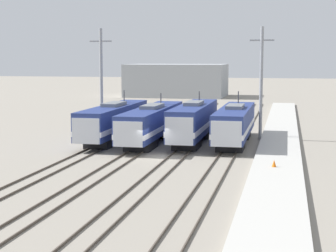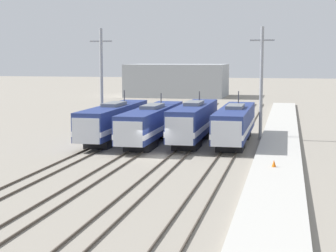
% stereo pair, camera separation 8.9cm
% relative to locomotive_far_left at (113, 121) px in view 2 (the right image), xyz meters
% --- Properties ---
extents(ground_plane, '(400.00, 400.00, 0.00)m').
position_rel_locomotive_far_left_xyz_m(ground_plane, '(6.48, -8.59, -2.13)').
color(ground_plane, gray).
extents(rail_pair_far_left, '(1.51, 120.00, 0.15)m').
position_rel_locomotive_far_left_xyz_m(rail_pair_far_left, '(0.00, -8.59, -2.06)').
color(rail_pair_far_left, '#4C4238').
rests_on(rail_pair_far_left, ground_plane).
extents(rail_pair_center_left, '(1.51, 120.00, 0.15)m').
position_rel_locomotive_far_left_xyz_m(rail_pair_center_left, '(4.32, -8.59, -2.06)').
color(rail_pair_center_left, '#4C4238').
rests_on(rail_pair_center_left, ground_plane).
extents(rail_pair_center_right, '(1.51, 120.00, 0.15)m').
position_rel_locomotive_far_left_xyz_m(rail_pair_center_right, '(8.64, -8.59, -2.06)').
color(rail_pair_center_right, '#4C4238').
rests_on(rail_pair_center_right, ground_plane).
extents(rail_pair_far_right, '(1.51, 120.00, 0.15)m').
position_rel_locomotive_far_left_xyz_m(rail_pair_far_right, '(12.96, -8.59, -2.06)').
color(rail_pair_far_right, '#4C4238').
rests_on(rail_pair_far_right, ground_plane).
extents(locomotive_far_left, '(2.96, 17.57, 5.24)m').
position_rel_locomotive_far_left_xyz_m(locomotive_far_left, '(0.00, 0.00, 0.00)').
color(locomotive_far_left, black).
rests_on(locomotive_far_left, ground_plane).
extents(locomotive_center_left, '(3.02, 18.80, 4.98)m').
position_rel_locomotive_far_left_xyz_m(locomotive_center_left, '(4.32, -0.30, -0.06)').
color(locomotive_center_left, black).
rests_on(locomotive_center_left, ground_plane).
extents(locomotive_center_right, '(2.91, 16.56, 5.21)m').
position_rel_locomotive_far_left_xyz_m(locomotive_center_right, '(8.64, 0.45, 0.10)').
color(locomotive_center_right, black).
rests_on(locomotive_center_right, ground_plane).
extents(locomotive_far_right, '(3.07, 16.98, 5.25)m').
position_rel_locomotive_far_left_xyz_m(locomotive_far_right, '(12.96, 0.60, -0.03)').
color(locomotive_far_right, black).
rests_on(locomotive_far_right, ground_plane).
extents(catenary_tower_left, '(2.62, 0.36, 12.27)m').
position_rel_locomotive_far_left_xyz_m(catenary_tower_left, '(-2.85, 4.74, 4.19)').
color(catenary_tower_left, gray).
rests_on(catenary_tower_left, ground_plane).
extents(catenary_tower_right, '(2.62, 0.36, 12.27)m').
position_rel_locomotive_far_left_xyz_m(catenary_tower_right, '(15.42, 4.74, 4.19)').
color(catenary_tower_right, gray).
rests_on(catenary_tower_right, ground_plane).
extents(platform, '(4.00, 120.00, 0.37)m').
position_rel_locomotive_far_left_xyz_m(platform, '(17.58, -8.59, -1.95)').
color(platform, '#B7B5AD').
rests_on(platform, ground_plane).
extents(traffic_cone, '(0.36, 0.36, 0.56)m').
position_rel_locomotive_far_left_xyz_m(traffic_cone, '(17.36, -12.81, -1.49)').
color(traffic_cone, orange).
rests_on(traffic_cone, platform).
extents(depot_building, '(22.30, 14.98, 7.39)m').
position_rel_locomotive_far_left_xyz_m(depot_building, '(-6.89, 70.61, 1.56)').
color(depot_building, '#9EA3A8').
rests_on(depot_building, ground_plane).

